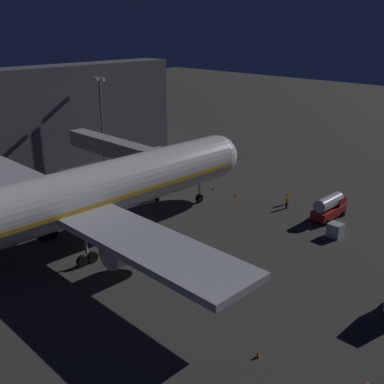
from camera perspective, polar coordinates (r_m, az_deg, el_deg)
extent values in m
plane|color=#383533|center=(58.77, -7.84, -4.47)|extent=(320.00, 320.00, 0.00)
cylinder|color=silver|center=(52.48, -14.96, -0.76)|extent=(6.07, 48.37, 6.07)
sphere|color=silver|center=(67.09, 3.02, 4.41)|extent=(5.95, 5.95, 5.95)
cube|color=gold|center=(52.64, -14.92, -1.22)|extent=(6.13, 46.43, 0.50)
cube|color=black|center=(65.52, 1.96, 5.01)|extent=(3.34, 1.40, 0.90)
cube|color=#B7BABF|center=(52.97, -14.62, -1.76)|extent=(48.98, 6.49, 0.70)
cylinder|color=#B7BABF|center=(47.33, -7.62, -6.69)|extent=(3.12, 5.33, 3.12)
cylinder|color=black|center=(48.80, -5.14, -5.72)|extent=(2.65, 0.15, 2.65)
cylinder|color=#B7BABF|center=(61.65, -18.03, -1.06)|extent=(3.12, 5.33, 3.12)
cylinder|color=black|center=(62.79, -15.90, -0.45)|extent=(2.65, 0.15, 2.65)
cylinder|color=#B7BABF|center=(65.75, 0.91, 0.73)|extent=(0.28, 0.28, 2.53)
cylinder|color=black|center=(66.39, 0.91, -0.79)|extent=(0.45, 1.20, 1.20)
cylinder|color=#B7BABF|center=(50.22, -12.84, -6.13)|extent=(0.28, 0.28, 2.53)
cylinder|color=black|center=(51.35, -12.07, -7.79)|extent=(0.45, 1.20, 1.20)
cylinder|color=black|center=(50.76, -13.30, -8.24)|extent=(0.45, 1.20, 1.20)
cylinder|color=#B7BABF|center=(56.96, -17.44, -3.36)|extent=(0.28, 0.28, 2.53)
cylinder|color=black|center=(57.96, -16.69, -4.88)|extent=(0.45, 1.20, 1.20)
cylinder|color=black|center=(57.44, -17.82, -5.24)|extent=(0.45, 1.20, 1.20)
cube|color=#9E9E99|center=(72.69, -9.58, 5.38)|extent=(20.70, 2.60, 2.50)
cube|color=#9E9E99|center=(64.81, -4.18, 3.83)|extent=(3.20, 3.40, 3.00)
cube|color=black|center=(63.80, -3.35, 3.58)|extent=(0.70, 3.20, 2.70)
cylinder|color=#B7BABF|center=(66.65, -4.66, 0.93)|extent=(0.56, 0.56, 4.91)
cylinder|color=black|center=(66.96, -4.28, -0.93)|extent=(0.25, 0.60, 0.60)
cylinder|color=black|center=(67.82, -4.94, -0.68)|extent=(0.25, 0.60, 0.60)
cylinder|color=#59595E|center=(84.42, -10.95, 8.20)|extent=(0.40, 0.40, 14.84)
cube|color=#F9EFC6|center=(82.50, -10.94, 13.34)|extent=(1.10, 0.50, 0.60)
cube|color=#F9EFC6|center=(83.98, -11.66, 13.41)|extent=(1.10, 0.50, 0.60)
cube|color=maroon|center=(63.55, 16.37, -2.32)|extent=(2.10, 5.69, 1.10)
cylinder|color=#B7BABF|center=(62.88, 16.40, -1.19)|extent=(1.70, 4.83, 1.70)
cube|color=maroon|center=(64.78, 17.30, -0.95)|extent=(1.89, 1.80, 1.10)
cylinder|color=black|center=(64.95, 18.03, -2.54)|extent=(0.24, 0.70, 0.70)
cylinder|color=black|center=(65.87, 16.33, -2.04)|extent=(0.24, 0.70, 0.70)
cylinder|color=black|center=(61.64, 16.31, -3.57)|extent=(0.24, 0.70, 0.70)
cylinder|color=black|center=(62.61, 14.54, -3.03)|extent=(0.24, 0.70, 0.70)
cube|color=#B7BABF|center=(58.43, 17.13, -4.47)|extent=(1.61, 1.52, 1.68)
cylinder|color=black|center=(67.23, 11.62, -1.11)|extent=(0.28, 0.28, 0.82)
cylinder|color=yellow|center=(66.98, 11.66, -0.52)|extent=(0.40, 0.40, 0.66)
sphere|color=tan|center=(66.82, 11.69, -0.16)|extent=(0.24, 0.24, 0.24)
sphere|color=orange|center=(66.81, 11.69, -0.12)|extent=(0.23, 0.23, 0.23)
cylinder|color=black|center=(65.55, 11.48, -1.62)|extent=(0.28, 0.28, 0.90)
cylinder|color=yellow|center=(65.27, 11.53, -0.99)|extent=(0.40, 0.40, 0.66)
sphere|color=tan|center=(65.12, 11.56, -0.62)|extent=(0.24, 0.24, 0.24)
sphere|color=white|center=(65.10, 11.56, -0.58)|extent=(0.23, 0.23, 0.23)
cone|color=orange|center=(68.99, 5.40, -0.35)|extent=(0.36, 0.36, 0.55)
cone|color=orange|center=(71.69, 2.70, 0.52)|extent=(0.36, 0.36, 0.55)
cone|color=orange|center=(38.09, 8.07, -19.05)|extent=(0.36, 0.36, 0.55)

